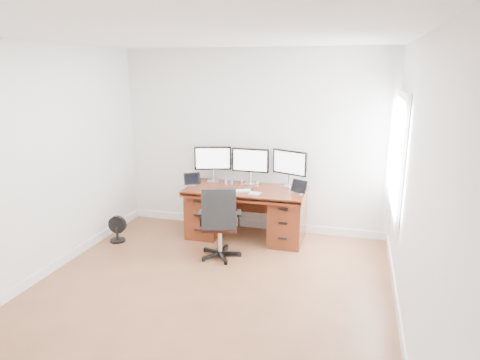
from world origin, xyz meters
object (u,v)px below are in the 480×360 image
(office_chair, at_px, (220,235))
(monitor_center, at_px, (250,162))
(floor_fan, at_px, (117,229))
(keyboard, at_px, (241,191))
(desk, at_px, (246,211))

(office_chair, xyz_separation_m, monitor_center, (0.14, 1.03, 0.77))
(monitor_center, bearing_deg, floor_fan, -151.96)
(keyboard, bearing_deg, desk, 57.75)
(floor_fan, distance_m, monitor_center, 2.15)
(keyboard, bearing_deg, office_chair, -124.52)
(floor_fan, bearing_deg, keyboard, 8.04)
(monitor_center, bearing_deg, keyboard, -92.83)
(monitor_center, bearing_deg, office_chair, -97.09)
(office_chair, height_order, floor_fan, office_chair)
(desk, xyz_separation_m, monitor_center, (-0.00, 0.24, 0.68))
(desk, distance_m, keyboard, 0.40)
(floor_fan, relative_size, keyboard, 1.41)
(floor_fan, height_order, monitor_center, monitor_center)
(desk, xyz_separation_m, office_chair, (-0.14, -0.79, -0.08))
(desk, relative_size, floor_fan, 4.51)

